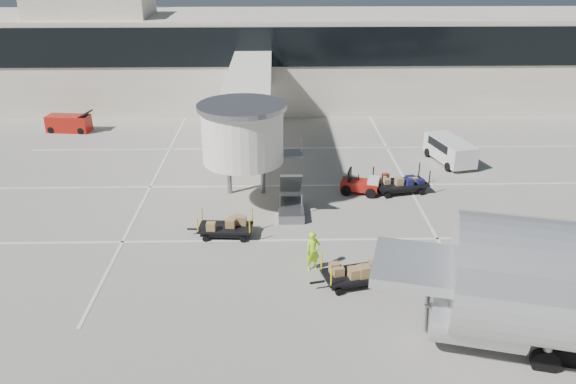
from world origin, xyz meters
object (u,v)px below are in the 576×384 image
minivan (449,149)px  belt_loader (69,123)px  baggage_tug (361,185)px  ground_worker (313,251)px  box_cart_near (355,273)px  suitcase_cart (401,184)px  box_cart_far (225,228)px

minivan → belt_loader: 29.33m
baggage_tug → minivan: bearing=53.6°
baggage_tug → ground_worker: (-3.44, -8.61, 0.42)m
box_cart_near → minivan: 17.12m
baggage_tug → belt_loader: size_ratio=0.66×
box_cart_near → ground_worker: (-1.79, 1.21, 0.44)m
ground_worker → belt_loader: ground_worker is taller
suitcase_cart → ground_worker: 10.49m
suitcase_cart → baggage_tug: bearing=170.0°
baggage_tug → minivan: (6.75, 5.09, 0.45)m
box_cart_near → box_cart_far: box_cart_near is taller
box_cart_near → ground_worker: bearing=132.1°
suitcase_cart → ground_worker: bearing=-135.7°
baggage_tug → box_cart_far: baggage_tug is taller
suitcase_cart → ground_worker: (-5.87, -8.69, 0.41)m
baggage_tug → ground_worker: size_ratio=1.29×
baggage_tug → suitcase_cart: size_ratio=0.62×
minivan → belt_loader: (-28.33, 7.57, -0.33)m
baggage_tug → belt_loader: bearing=166.2°
suitcase_cart → minivan: bearing=37.6°
suitcase_cart → ground_worker: size_ratio=2.08×
suitcase_cart → belt_loader: (-24.01, 12.60, 0.12)m
belt_loader → baggage_tug: bearing=-23.8°
box_cart_far → baggage_tug: bearing=38.1°
box_cart_far → box_cart_near: bearing=-32.8°
box_cart_near → ground_worker: 2.20m
box_cart_near → belt_loader: belt_loader is taller
baggage_tug → ground_worker: ground_worker is taller
box_cart_near → box_cart_far: size_ratio=1.06×
box_cart_far → minivan: size_ratio=0.74×
ground_worker → minivan: size_ratio=0.41×
minivan → belt_loader: belt_loader is taller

